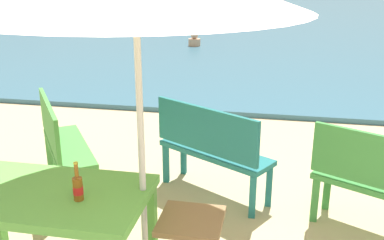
# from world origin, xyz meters

# --- Properties ---
(sea_water) EXTENTS (120.00, 50.00, 0.08)m
(sea_water) POSITION_xyz_m (0.00, 30.00, 0.04)
(sea_water) COLOR #386B84
(sea_water) RESTS_ON ground_plane
(picnic_table_green) EXTENTS (1.40, 0.80, 0.76)m
(picnic_table_green) POSITION_xyz_m (-1.22, 0.89, 0.65)
(picnic_table_green) COLOR #60B24C
(picnic_table_green) RESTS_ON ground_plane
(beer_bottle_amber) EXTENTS (0.07, 0.07, 0.26)m
(beer_bottle_amber) POSITION_xyz_m (-0.94, 0.83, 0.85)
(beer_bottle_amber) COLOR brown
(beer_bottle_amber) RESTS_ON picnic_table_green
(bench_teal_center) EXTENTS (1.22, 0.91, 0.95)m
(bench_teal_center) POSITION_xyz_m (-0.31, 2.44, 0.54)
(bench_teal_center) COLOR #237275
(bench_teal_center) RESTS_ON ground_plane
(bench_green_left) EXTENTS (0.98, 1.19, 0.95)m
(bench_green_left) POSITION_xyz_m (-1.83, 2.31, 0.54)
(bench_green_left) COLOR #4C9E47
(bench_green_left) RESTS_ON ground_plane
(swimmer_person) EXTENTS (0.34, 0.34, 0.41)m
(swimmer_person) POSITION_xyz_m (-2.08, 10.97, 0.24)
(swimmer_person) COLOR tan
(swimmer_person) RESTS_ON sea_water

